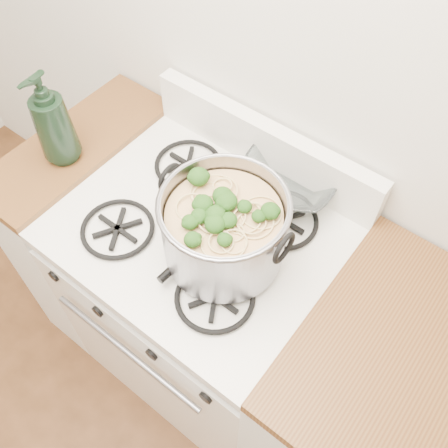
% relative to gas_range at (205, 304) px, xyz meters
% --- Properties ---
extents(gas_range, '(0.76, 0.66, 0.92)m').
position_rel_gas_range_xyz_m(gas_range, '(0.00, 0.00, 0.00)').
color(gas_range, white).
rests_on(gas_range, ground).
extents(counter_left, '(0.25, 0.65, 0.92)m').
position_rel_gas_range_xyz_m(counter_left, '(-0.51, 0.00, 0.02)').
color(counter_left, silver).
rests_on(counter_left, ground).
extents(stock_pot, '(0.35, 0.32, 0.22)m').
position_rel_gas_range_xyz_m(stock_pot, '(0.11, -0.03, 0.59)').
color(stock_pot, gray).
rests_on(stock_pot, gas_range).
extents(spatula, '(0.31, 0.33, 0.02)m').
position_rel_gas_range_xyz_m(spatula, '(0.06, 0.05, 0.50)').
color(spatula, black).
rests_on(spatula, gas_range).
extents(glass_bowl, '(0.13, 0.13, 0.03)m').
position_rel_gas_range_xyz_m(glass_bowl, '(0.12, 0.27, 0.50)').
color(glass_bowl, white).
rests_on(glass_bowl, gas_range).
extents(bottle, '(0.12, 0.12, 0.30)m').
position_rel_gas_range_xyz_m(bottle, '(-0.48, -0.05, 0.63)').
color(bottle, black).
rests_on(bottle, counter_left).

